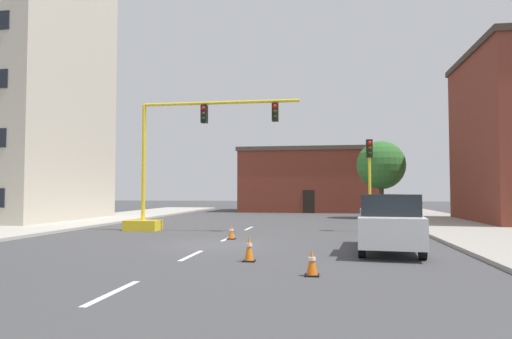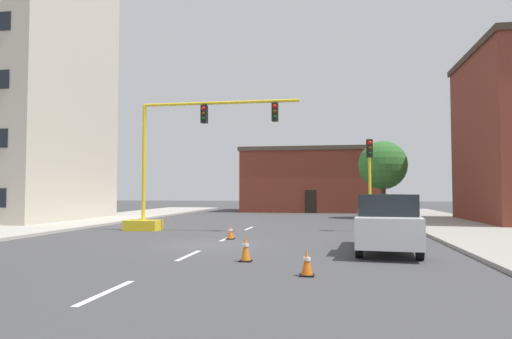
{
  "view_description": "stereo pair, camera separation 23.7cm",
  "coord_description": "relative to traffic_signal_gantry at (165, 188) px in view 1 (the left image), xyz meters",
  "views": [
    {
      "loc": [
        4.39,
        -17.44,
        2.09
      ],
      "look_at": [
        0.62,
        6.66,
        3.26
      ],
      "focal_mm": 32.03,
      "sensor_mm": 36.0,
      "label": 1
    },
    {
      "loc": [
        4.62,
        -17.4,
        2.09
      ],
      "look_at": [
        0.62,
        6.66,
        3.26
      ],
      "focal_mm": 32.03,
      "sensor_mm": 36.0,
      "label": 2
    }
  ],
  "objects": [
    {
      "name": "ground_plane",
      "position": [
        4.17,
        -5.8,
        -2.26
      ],
      "size": [
        160.0,
        160.0,
        0.0
      ],
      "primitive_type": "plane",
      "color": "#424244"
    },
    {
      "name": "traffic_cone_roadside_a",
      "position": [
        6.24,
        -9.75,
        -1.88
      ],
      "size": [
        0.36,
        0.36,
        0.77
      ],
      "color": "black",
      "rests_on": "ground_plane"
    },
    {
      "name": "lane_stripe_seg_3",
      "position": [
        4.17,
        -3.3,
        -2.25
      ],
      "size": [
        0.16,
        2.4,
        0.01
      ],
      "primitive_type": "cube",
      "color": "silver",
      "rests_on": "ground_plane"
    },
    {
      "name": "lane_stripe_seg_4",
      "position": [
        4.17,
        2.2,
        -2.25
      ],
      "size": [
        0.16,
        2.4,
        0.01
      ],
      "primitive_type": "cube",
      "color": "silver",
      "rests_on": "ground_plane"
    },
    {
      "name": "traffic_cone_roadside_b",
      "position": [
        4.41,
        -3.63,
        -1.95
      ],
      "size": [
        0.36,
        0.36,
        0.62
      ],
      "color": "black",
      "rests_on": "ground_plane"
    },
    {
      "name": "traffic_light_pole_right",
      "position": [
        10.75,
        1.19,
        1.27
      ],
      "size": [
        0.32,
        0.47,
        4.8
      ],
      "color": "yellow",
      "rests_on": "ground_plane"
    },
    {
      "name": "sidewalk_left",
      "position": [
        -7.79,
        2.2,
        -2.19
      ],
      "size": [
        6.0,
        56.0,
        0.14
      ],
      "primitive_type": "cube",
      "color": "#B2ADA3",
      "rests_on": "ground_plane"
    },
    {
      "name": "sidewalk_right",
      "position": [
        16.14,
        2.2,
        -2.19
      ],
      "size": [
        6.0,
        56.0,
        0.14
      ],
      "primitive_type": "cube",
      "color": "#9E998E",
      "rests_on": "ground_plane"
    },
    {
      "name": "pickup_truck_white",
      "position": [
        10.69,
        -6.76,
        -1.28
      ],
      "size": [
        2.5,
        5.57,
        1.99
      ],
      "color": "white",
      "rests_on": "ground_plane"
    },
    {
      "name": "building_brick_center",
      "position": [
        6.79,
        24.92,
        0.99
      ],
      "size": [
        14.26,
        8.59,
        6.48
      ],
      "color": "brown",
      "rests_on": "ground_plane"
    },
    {
      "name": "tree_right_far",
      "position": [
        12.71,
        13.27,
        1.85
      ],
      "size": [
        3.75,
        3.75,
        6.0
      ],
      "color": "#4C3823",
      "rests_on": "ground_plane"
    },
    {
      "name": "lane_stripe_seg_2",
      "position": [
        4.17,
        -8.8,
        -2.25
      ],
      "size": [
        0.16,
        2.4,
        0.01
      ],
      "primitive_type": "cube",
      "color": "silver",
      "rests_on": "ground_plane"
    },
    {
      "name": "lane_stripe_seg_1",
      "position": [
        4.17,
        -14.3,
        -2.25
      ],
      "size": [
        0.16,
        2.4,
        0.01
      ],
      "primitive_type": "cube",
      "color": "silver",
      "rests_on": "ground_plane"
    },
    {
      "name": "traffic_cone_roadside_c",
      "position": [
        8.17,
        -11.79,
        -1.93
      ],
      "size": [
        0.36,
        0.36,
        0.66
      ],
      "color": "black",
      "rests_on": "ground_plane"
    },
    {
      "name": "traffic_signal_gantry",
      "position": [
        0.0,
        0.0,
        0.0
      ],
      "size": [
        9.28,
        1.2,
        6.83
      ],
      "color": "yellow",
      "rests_on": "ground_plane"
    }
  ]
}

